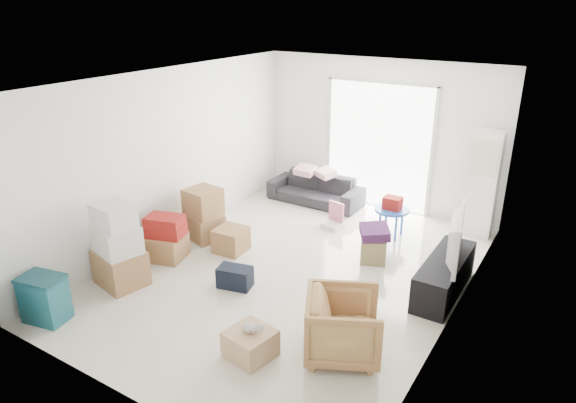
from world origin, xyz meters
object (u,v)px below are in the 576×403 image
(armchair, at_px, (343,323))
(ottoman, at_px, (373,249))
(television, at_px, (447,254))
(sofa, at_px, (316,185))
(ac_tower, at_px, (483,184))
(storage_bins, at_px, (44,298))
(wood_crate, at_px, (250,344))
(kids_table, at_px, (392,208))
(tv_console, at_px, (444,276))

(armchair, bearing_deg, ottoman, -11.93)
(television, bearing_deg, armchair, 151.60)
(television, distance_m, sofa, 3.58)
(ac_tower, distance_m, storage_bins, 6.54)
(ac_tower, xyz_separation_m, armchair, (-0.52, -3.95, -0.47))
(sofa, bearing_deg, ac_tower, 3.26)
(ottoman, bearing_deg, wood_crate, -95.65)
(sofa, height_order, kids_table, sofa)
(ottoman, bearing_deg, armchair, -75.41)
(sofa, xyz_separation_m, kids_table, (1.77, -0.65, 0.14))
(armchair, bearing_deg, wood_crate, 96.76)
(armchair, bearing_deg, tv_console, -43.46)
(television, relative_size, ottoman, 3.09)
(tv_console, height_order, kids_table, kids_table)
(ac_tower, xyz_separation_m, tv_console, (0.05, -2.09, -0.63))
(sofa, relative_size, armchair, 2.23)
(armchair, distance_m, kids_table, 3.22)
(tv_console, relative_size, ottoman, 4.01)
(kids_table, bearing_deg, television, -45.95)
(television, bearing_deg, storage_bins, 117.61)
(storage_bins, height_order, ottoman, storage_bins)
(sofa, height_order, wood_crate, sofa)
(ac_tower, distance_m, wood_crate, 4.76)
(television, xyz_separation_m, storage_bins, (-3.90, -3.17, -0.27))
(storage_bins, bearing_deg, ac_tower, 53.76)
(ac_tower, distance_m, ottoman, 2.18)
(ac_tower, height_order, television, ac_tower)
(armchair, relative_size, storage_bins, 1.36)
(kids_table, bearing_deg, wood_crate, -92.62)
(ac_tower, xyz_separation_m, wood_crate, (-1.36, -4.50, -0.72))
(storage_bins, bearing_deg, armchair, 21.35)
(sofa, bearing_deg, wood_crate, -69.44)
(television, bearing_deg, kids_table, 32.59)
(tv_console, xyz_separation_m, television, (0.00, 0.00, 0.32))
(ottoman, bearing_deg, kids_table, 96.09)
(tv_console, relative_size, storage_bins, 2.48)
(ac_tower, distance_m, sofa, 3.01)
(ac_tower, height_order, sofa, ac_tower)
(television, xyz_separation_m, sofa, (-3.01, 1.94, -0.21))
(sofa, distance_m, armchair, 4.52)
(armchair, height_order, wood_crate, armchair)
(ac_tower, relative_size, tv_console, 1.19)
(television, bearing_deg, ac_tower, -10.09)
(sofa, distance_m, ottoman, 2.48)
(television, relative_size, armchair, 1.40)
(ac_tower, xyz_separation_m, storage_bins, (-3.85, -5.25, -0.58))
(ac_tower, bearing_deg, armchair, -97.47)
(ottoman, height_order, wood_crate, ottoman)
(storage_bins, relative_size, wood_crate, 1.28)
(ottoman, bearing_deg, television, -15.96)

